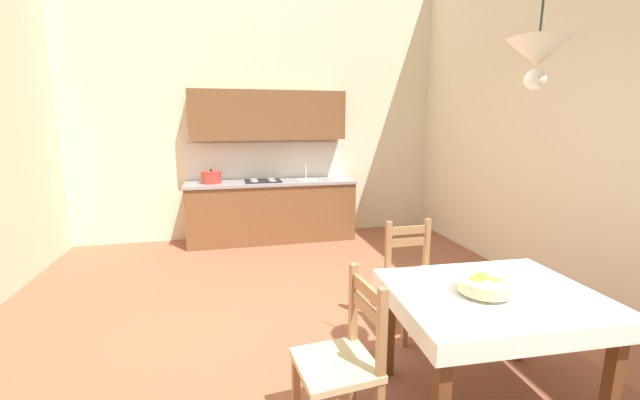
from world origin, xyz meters
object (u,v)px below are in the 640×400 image
object	(u,v)px
kitchen_cabinetry	(271,184)
fruit_bowl	(484,285)
pendant_lamp	(538,54)
dining_table	(491,313)
dining_chair_tv_side	(343,361)
dining_chair_kitchen_side	(414,281)

from	to	relation	value
kitchen_cabinetry	fruit_bowl	size ratio (longest dim) A/B	8.20
pendant_lamp	dining_table	bearing A→B (deg)	153.18
kitchen_cabinetry	dining_chair_tv_side	world-z (taller)	kitchen_cabinetry
dining_table	dining_chair_kitchen_side	xyz separation A→B (m)	(-0.04, 0.92, -0.17)
dining_chair_tv_side	pendant_lamp	world-z (taller)	pendant_lamp
fruit_bowl	pendant_lamp	xyz separation A→B (m)	(0.18, -0.02, 1.28)
kitchen_cabinetry	pendant_lamp	world-z (taller)	pendant_lamp
kitchen_cabinetry	dining_table	xyz separation A→B (m)	(0.92, -3.84, -0.24)
fruit_bowl	dining_table	bearing A→B (deg)	17.67
dining_table	fruit_bowl	size ratio (longest dim) A/B	4.15
dining_table	pendant_lamp	world-z (taller)	pendant_lamp
pendant_lamp	dining_chair_tv_side	bearing A→B (deg)	178.28
kitchen_cabinetry	dining_chair_tv_side	xyz separation A→B (m)	(-0.02, -3.85, -0.41)
dining_chair_kitchen_side	dining_chair_tv_side	world-z (taller)	same
kitchen_cabinetry	pendant_lamp	distance (m)	4.20
dining_chair_tv_side	pendant_lamp	xyz separation A→B (m)	(1.04, -0.03, 1.65)
pendant_lamp	dining_chair_kitchen_side	bearing A→B (deg)	97.99
pendant_lamp	fruit_bowl	bearing A→B (deg)	173.93
dining_table	dining_chair_tv_side	xyz separation A→B (m)	(-0.94, -0.02, -0.17)
kitchen_cabinetry	pendant_lamp	size ratio (longest dim) A/B	3.05
kitchen_cabinetry	dining_table	size ratio (longest dim) A/B	1.97
kitchen_cabinetry	fruit_bowl	distance (m)	3.95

